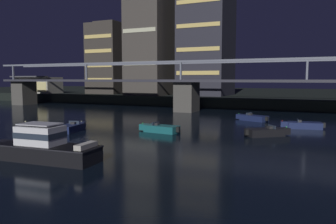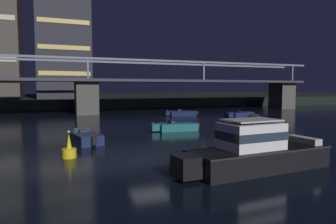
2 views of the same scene
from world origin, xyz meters
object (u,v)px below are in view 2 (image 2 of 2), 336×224
Objects in this scene: speedboat_near_right at (84,138)px; speedboat_mid_right at (183,113)px; speedboat_mid_left at (253,120)px; speedboat_far_left at (176,127)px; cabin_cruiser_near_left at (255,151)px; speedboat_mid_center at (240,115)px; tower_central at (63,38)px; river_bridge at (86,88)px; channel_buoy at (69,150)px.

speedboat_mid_right is (17.30, 19.09, 0.00)m from speedboat_near_right.
speedboat_far_left is (-11.51, -2.46, 0.00)m from speedboat_mid_left.
speedboat_far_left is (2.00, 15.76, -0.64)m from cabin_cruiser_near_left.
speedboat_mid_right is at bearing 47.81° from speedboat_near_right.
speedboat_mid_right is (-7.16, 5.37, 0.00)m from speedboat_mid_center.
tower_central is 48.50m from speedboat_mid_left.
river_bridge is 50.78× the size of channel_buoy.
channel_buoy reaches higher than speedboat_mid_left.
speedboat_mid_center is (23.75, -33.76, -15.09)m from tower_central.
cabin_cruiser_near_left is at bearing -83.82° from river_bridge.
speedboat_mid_right is 2.86× the size of channel_buoy.
tower_central is at bearing 116.42° from speedboat_mid_left.
channel_buoy is (-18.80, -24.38, 0.06)m from speedboat_mid_right.
cabin_cruiser_near_left is at bearing -126.56° from speedboat_mid_left.
speedboat_mid_right is at bearing 143.11° from speedboat_mid_center.
cabin_cruiser_near_left reaches higher than speedboat_mid_right.
cabin_cruiser_near_left is at bearing -57.33° from speedboat_near_right.
tower_central reaches higher than speedboat_far_left.
tower_central is 5.15× the size of speedboat_mid_center.
tower_central is at bearing 87.60° from channel_buoy.
river_bridge is 19.45× the size of speedboat_mid_left.
cabin_cruiser_near_left is 15.89m from speedboat_far_left.
speedboat_mid_center and speedboat_mid_right have the same top height.
speedboat_mid_right is 30.79m from channel_buoy.
tower_central is at bearing 96.71° from cabin_cruiser_near_left.
tower_central reaches higher than speedboat_mid_center.
speedboat_near_right is at bearing -150.73° from speedboat_mid_center.
cabin_cruiser_near_left is at bearing -107.13° from speedboat_mid_right.
tower_central is at bearing 89.14° from speedboat_near_right.
speedboat_far_left is at bearing 21.03° from speedboat_near_right.
speedboat_mid_center is at bearing 34.08° from speedboat_far_left.
speedboat_mid_left and speedboat_mid_center have the same top height.
speedboat_mid_left is (20.51, -41.28, -15.09)m from tower_central.
channel_buoy is (-22.72, -11.49, 0.06)m from speedboat_mid_left.
tower_central is 36.18m from speedboat_mid_right.
river_bridge is at bearing 81.66° from channel_buoy.
speedboat_mid_right is (13.92, -8.90, -4.06)m from river_bridge.
cabin_cruiser_near_left reaches higher than speedboat_near_right.
river_bridge is at bearing -82.22° from tower_central.
speedboat_mid_left is 11.77m from speedboat_far_left.
speedboat_near_right is 25.76m from speedboat_mid_right.
channel_buoy reaches higher than speedboat_far_left.
tower_central is 15.30× the size of channel_buoy.
cabin_cruiser_near_left is 1.77× the size of speedboat_far_left.
channel_buoy reaches higher than speedboat_near_right.
speedboat_near_right and speedboat_mid_center have the same top height.
river_bridge is 17.02m from speedboat_mid_right.
tower_central reaches higher than river_bridge.
speedboat_far_left is at bearing -145.92° from speedboat_mid_center.
cabin_cruiser_near_left is (7.00, -59.49, -14.46)m from tower_central.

